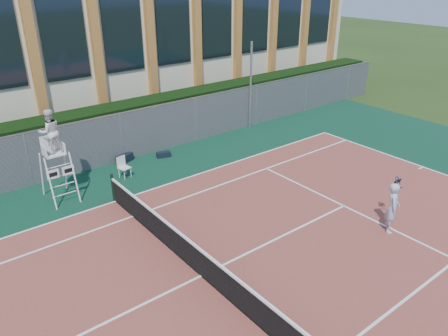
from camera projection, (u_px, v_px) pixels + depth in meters
ground at (201, 277)px, 12.36m from camera, size 120.00×120.00×0.00m
apron at (182, 260)px, 13.07m from camera, size 36.00×20.00×0.01m
tennis_court at (201, 276)px, 12.35m from camera, size 23.77×10.97×0.02m
tennis_net at (201, 261)px, 12.13m from camera, size 0.10×11.30×1.10m
fence at (78, 148)px, 18.16m from camera, size 40.00×0.06×2.20m
hedge at (68, 140)px, 19.02m from camera, size 40.00×1.40×2.20m
building at (5, 45)px, 23.40m from camera, size 45.00×10.60×8.22m
steel_pole at (251, 86)px, 22.90m from camera, size 0.12×0.12×4.55m
umpire_chair at (50, 134)px, 15.47m from camera, size 0.98×1.51×3.53m
plastic_chair at (123, 165)px, 17.96m from camera, size 0.50×0.50×0.90m
sports_bag_near at (125, 158)px, 19.48m from camera, size 0.88×0.61×0.35m
sports_bag_far at (164, 154)px, 20.01m from camera, size 0.68×0.45×0.25m
tennis_player at (393, 207)px, 14.12m from camera, size 1.03×0.80×1.74m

